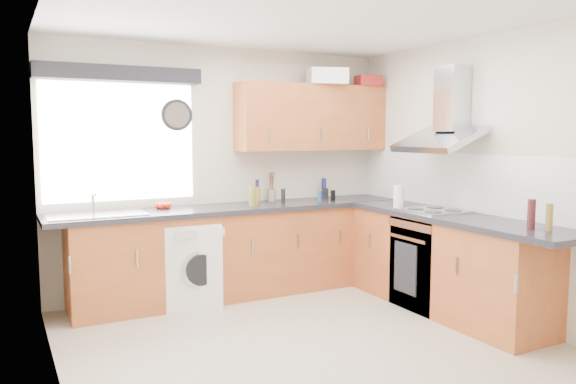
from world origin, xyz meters
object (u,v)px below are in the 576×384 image
extractor_hood (445,118)px  upper_cabinets (312,118)px  oven (433,262)px  washing_machine (192,264)px

extractor_hood → upper_cabinets: size_ratio=0.46×
oven → washing_machine: size_ratio=1.07×
extractor_hood → washing_machine: extractor_hood is taller
extractor_hood → upper_cabinets: (-0.65, 1.33, 0.03)m
upper_cabinets → oven: bearing=-67.5°
oven → extractor_hood: (0.10, -0.00, 1.34)m
oven → upper_cabinets: size_ratio=0.50×
oven → washing_machine: 2.27m
extractor_hood → upper_cabinets: bearing=116.1°
extractor_hood → upper_cabinets: upper_cabinets is taller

